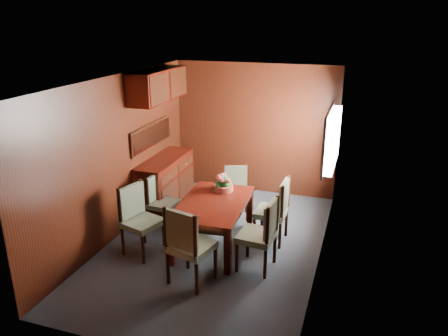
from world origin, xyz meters
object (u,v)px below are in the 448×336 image
(dining_table, at_px, (213,208))
(chair_head, at_px, (187,242))
(sideboard, at_px, (165,183))
(chair_left_near, at_px, (138,216))
(flower_centerpiece, at_px, (223,181))
(chair_right_near, at_px, (262,231))

(dining_table, distance_m, chair_head, 1.03)
(sideboard, height_order, chair_head, chair_head)
(chair_left_near, xyz_separation_m, flower_centerpiece, (0.94, 0.94, 0.28))
(dining_table, xyz_separation_m, flower_centerpiece, (0.01, 0.45, 0.25))
(chair_left_near, bearing_deg, chair_head, 78.03)
(dining_table, relative_size, flower_centerpiece, 4.70)
(sideboard, distance_m, flower_centerpiece, 1.41)
(chair_right_near, distance_m, flower_centerpiece, 1.20)
(chair_right_near, height_order, flower_centerpiece, flower_centerpiece)
(chair_head, bearing_deg, dining_table, 105.21)
(sideboard, distance_m, chair_left_near, 1.53)
(chair_head, bearing_deg, chair_left_near, 164.55)
(flower_centerpiece, bearing_deg, chair_head, -88.89)
(chair_right_near, bearing_deg, chair_left_near, 98.32)
(chair_head, bearing_deg, flower_centerpiece, 104.43)
(sideboard, bearing_deg, chair_right_near, -34.10)
(sideboard, relative_size, dining_table, 0.93)
(chair_left_near, xyz_separation_m, chair_right_near, (1.75, 0.11, -0.01))
(sideboard, distance_m, dining_table, 1.59)
(sideboard, height_order, chair_left_near, chair_left_near)
(dining_table, xyz_separation_m, chair_left_near, (-0.93, -0.49, -0.03))
(chair_right_near, relative_size, chair_head, 0.94)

